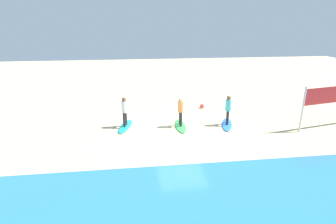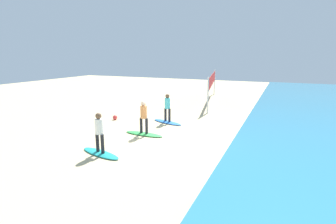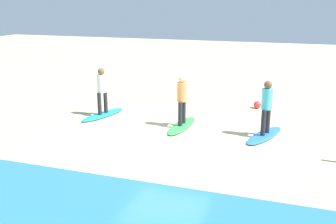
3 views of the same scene
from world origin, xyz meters
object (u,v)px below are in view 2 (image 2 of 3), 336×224
at_px(surfboard_green, 144,134).
at_px(surfer_teal, 99,130).
at_px(volleyball_net, 212,81).
at_px(beach_ball, 115,117).
at_px(surfer_green, 144,115).
at_px(surfboard_teal, 101,153).
at_px(surfboard_blue, 167,122).
at_px(surfer_blue, 167,106).

xyz_separation_m(surfboard_green, surfer_teal, (3.07, -0.33, 0.99)).
height_order(volleyball_net, beach_ball, volleyball_net).
bearing_deg(surfer_green, surfboard_teal, -6.10).
relative_size(surfboard_blue, surfer_green, 1.28).
relative_size(surfboard_green, beach_ball, 7.38).
height_order(surfer_green, beach_ball, surfer_green).
distance_m(surfer_blue, surfer_green, 2.67).
height_order(surfboard_green, volleyball_net, volleyball_net).
bearing_deg(volleyball_net, surfboard_teal, -4.33).
distance_m(surfer_green, volleyball_net, 10.62).
height_order(surfboard_blue, surfboard_teal, same).
xyz_separation_m(surfer_blue, beach_ball, (0.62, -3.31, -0.89)).
bearing_deg(surfer_green, volleyball_net, 176.19).
bearing_deg(surfer_teal, surfer_green, 173.90).
xyz_separation_m(surfboard_green, volleyball_net, (-10.57, 0.70, 1.74)).
distance_m(surfboard_blue, surfboard_green, 2.67).
xyz_separation_m(surfboard_blue, surfer_blue, (0.00, 0.00, 0.99)).
bearing_deg(surfboard_teal, surfer_blue, 99.71).
relative_size(surfer_teal, beach_ball, 5.76).
bearing_deg(volleyball_net, surfboard_green, -3.81).
distance_m(surfboard_green, volleyball_net, 10.74).
xyz_separation_m(surfboard_blue, beach_ball, (0.62, -3.31, 0.10)).
distance_m(surfboard_blue, surfer_green, 2.85).
bearing_deg(surfer_blue, volleyball_net, 175.70).
bearing_deg(surfboard_teal, surfboard_green, 97.97).
xyz_separation_m(surfer_blue, surfboard_green, (2.67, -0.11, -0.99)).
distance_m(surfboard_blue, surfer_teal, 5.84).
bearing_deg(surfboard_blue, surfer_green, -73.59).
relative_size(surfer_blue, surfboard_green, 0.78).
xyz_separation_m(surfboard_green, surfboard_teal, (3.07, -0.33, 0.00)).
bearing_deg(surfer_green, surfboard_blue, 177.64).
relative_size(surfboard_teal, volleyball_net, 0.24).
xyz_separation_m(surfboard_blue, volleyball_net, (-7.90, 0.59, 1.74)).
bearing_deg(beach_ball, surfer_green, 57.36).
bearing_deg(surfboard_teal, surfer_teal, 0.00).
distance_m(surfboard_green, surfboard_teal, 3.08).
height_order(surfboard_blue, surfer_teal, surfer_teal).
bearing_deg(beach_ball, surfboard_teal, 29.29).
distance_m(surfer_blue, surfboard_green, 2.85).
relative_size(surfer_blue, surfboard_teal, 0.78).
height_order(surfboard_green, beach_ball, beach_ball).
bearing_deg(surfboard_teal, surfer_green, 97.97).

